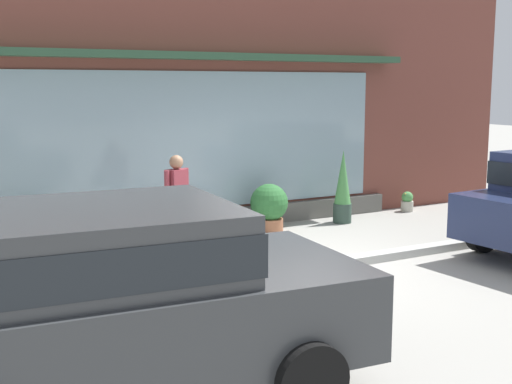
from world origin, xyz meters
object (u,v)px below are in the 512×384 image
fire_hydrant (231,232)px  potted_plant_by_entrance (31,235)px  pedestrian_with_handbag (176,199)px  potted_plant_window_center (343,188)px  potted_plant_window_right (269,206)px  parked_car_dark_gray (109,293)px  potted_plant_low_front (407,202)px

fire_hydrant → potted_plant_by_entrance: bearing=149.2°
pedestrian_with_handbag → potted_plant_window_center: size_ratio=1.13×
fire_hydrant → potted_plant_window_right: bearing=44.6°
fire_hydrant → pedestrian_with_handbag: size_ratio=0.53×
parked_car_dark_gray → potted_plant_by_entrance: (0.31, 5.13, -0.57)m
parked_car_dark_gray → potted_plant_window_center: parked_car_dark_gray is taller
pedestrian_with_handbag → parked_car_dark_gray: bearing=37.3°
potted_plant_by_entrance → potted_plant_window_center: bearing=-1.3°
fire_hydrant → parked_car_dark_gray: parked_car_dark_gray is taller
pedestrian_with_handbag → potted_plant_low_front: (5.60, 1.20, -0.70)m
potted_plant_by_entrance → potted_plant_low_front: size_ratio=1.57×
fire_hydrant → potted_plant_window_right: potted_plant_window_right is taller
potted_plant_by_entrance → potted_plant_window_right: 4.11m
potted_plant_window_center → potted_plant_by_entrance: potted_plant_window_center is taller
pedestrian_with_handbag → fire_hydrant: bearing=119.1°
pedestrian_with_handbag → potted_plant_by_entrance: pedestrian_with_handbag is taller
parked_car_dark_gray → potted_plant_window_center: (5.99, 5.01, -0.26)m
fire_hydrant → pedestrian_with_handbag: 0.97m
potted_plant_window_center → potted_plant_low_front: size_ratio=3.33×
potted_plant_low_front → potted_plant_window_right: (-3.42, -0.23, 0.25)m
pedestrian_with_handbag → potted_plant_window_center: bearing=169.8°
potted_plant_low_front → fire_hydrant: bearing=-160.9°
potted_plant_window_center → potted_plant_low_front: (1.85, 0.29, -0.46)m
pedestrian_with_handbag → potted_plant_by_entrance: 2.26m
fire_hydrant → pedestrian_with_handbag: pedestrian_with_handbag is taller
potted_plant_window_center → potted_plant_by_entrance: size_ratio=2.13×
pedestrian_with_handbag → potted_plant_window_center: pedestrian_with_handbag is taller
fire_hydrant → potted_plant_window_right: (1.50, 1.48, 0.03)m
pedestrian_with_handbag → potted_plant_low_front: bearing=168.2°
pedestrian_with_handbag → potted_plant_window_right: bearing=-179.8°
fire_hydrant → potted_plant_window_center: bearing=24.9°
fire_hydrant → potted_plant_low_front: size_ratio=2.01×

